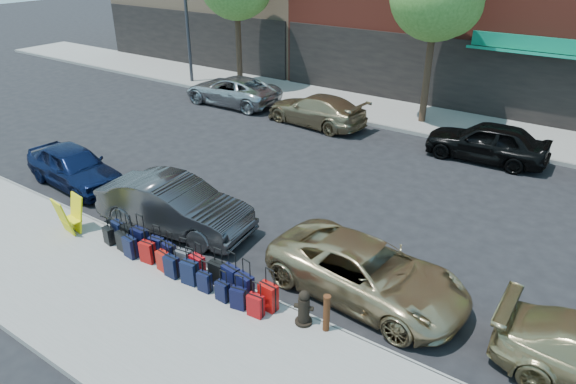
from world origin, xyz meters
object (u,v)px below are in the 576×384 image
Objects in this scene: car_far_0 at (232,90)px; fire_hydrant at (304,308)px; car_far_2 at (487,141)px; car_near_1 at (175,206)px; suitcase_front_5 at (183,260)px; car_far_1 at (316,110)px; car_near_2 at (367,272)px; car_near_0 at (74,166)px; bollard at (327,313)px; display_rack at (70,215)px.

fire_hydrant is at bearing 43.59° from car_far_0.
car_near_1 is at bearing -32.24° from car_far_2.
suitcase_front_5 is 14.59m from car_far_0.
suitcase_front_5 is 12.02m from car_far_1.
car_near_2 is 1.01× the size of car_far_1.
car_far_0 is at bearing -88.61° from car_far_1.
car_near_0 is 0.85× the size of car_near_2.
car_near_1 is 0.98× the size of car_far_1.
bollard is at bearing -6.97° from fire_hydrant.
car_far_0 is (-4.60, 12.32, 0.02)m from display_rack.
car_near_2 is at bearing 16.26° from suitcase_front_5.
car_far_1 is (-7.35, 11.40, 0.08)m from bollard.
suitcase_front_5 is at bearing -21.49° from car_far_2.
car_far_1 is at bearing 95.36° from display_rack.
car_far_2 is (7.36, 0.17, 0.06)m from car_far_1.
display_rack is at bearing 178.52° from suitcase_front_5.
fire_hydrant is 16.82m from car_far_0.
car_near_2 is 16.06m from car_far_0.
car_far_1 reaches higher than suitcase_front_5.
car_far_0 is (-12.55, 10.03, 0.03)m from car_near_2.
display_rack is at bearing 110.75° from car_near_2.
car_far_0 reaches higher than car_near_2.
suitcase_front_5 is 0.22× the size of car_near_0.
car_near_0 is at bearing 154.77° from fire_hydrant.
suitcase_front_5 is at bearing 33.74° from car_far_0.
fire_hydrant is 0.18× the size of car_far_1.
fire_hydrant is at bearing -5.12° from car_far_2.
fire_hydrant is 0.95× the size of bollard.
car_far_0 reaches higher than bollard.
car_near_1 reaches higher than car_near_0.
car_near_1 is at bearing 98.02° from car_near_2.
car_near_0 is at bearing 80.80° from car_near_1.
display_rack is at bearing 18.63° from car_far_0.
bollard is 7.91m from display_rack.
suitcase_front_5 is at bearing -98.86° from car_near_0.
fire_hydrant is (3.49, 0.06, 0.10)m from suitcase_front_5.
car_far_2 is (10.71, 10.06, 0.06)m from car_near_0.
car_near_0 is 0.88× the size of car_near_1.
car_near_0 reaches higher than car_near_2.
car_near_1 reaches higher than fire_hydrant.
display_rack is 0.26× the size of car_near_0.
display_rack is 0.22× the size of car_far_1.
fire_hydrant is at bearing -112.64° from car_near_1.
car_near_1 is at bearing 50.98° from display_rack.
car_far_1 is at bearing -91.27° from car_far_2.
car_far_2 is at bearing 89.94° from bollard.
suitcase_front_5 is 0.19× the size of car_far_1.
car_near_1 is 0.92× the size of car_far_0.
suitcase_front_5 is 3.50m from fire_hydrant.
car_far_1 is at bearing 42.08° from car_near_2.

